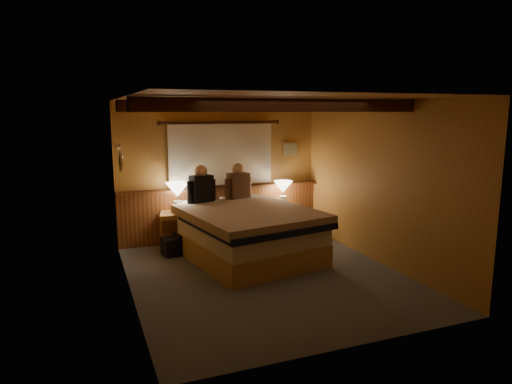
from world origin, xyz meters
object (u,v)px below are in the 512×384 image
nightstand_left (178,230)px  person_left (201,187)px  nightstand_right (284,221)px  lamp_right (283,188)px  bed (246,232)px  person_right (238,184)px  lamp_left (177,192)px  duffel_bag (178,245)px

nightstand_left → person_left: 0.82m
nightstand_right → lamp_right: 0.59m
bed → lamp_right: 1.47m
nightstand_right → person_left: person_left is taller
bed → nightstand_right: (1.05, 0.88, -0.11)m
nightstand_left → lamp_right: lamp_right is taller
person_left → person_right: person_left is taller
lamp_left → nightstand_left: bearing=-134.1°
nightstand_right → duffel_bag: nightstand_right is taller
lamp_left → bed: bearing=-45.8°
person_right → nightstand_left: bearing=165.8°
lamp_left → lamp_right: (1.91, 0.02, -0.07)m
lamp_right → person_left: (-1.54, -0.15, 0.14)m
person_left → duffel_bag: person_left is taller
nightstand_left → duffel_bag: bearing=-91.2°
nightstand_left → nightstand_right: bearing=12.3°
nightstand_right → person_right: (-0.87, -0.02, 0.73)m
nightstand_right → bed: bearing=-135.3°
nightstand_right → person_right: person_right is taller
lamp_right → person_left: 1.55m
nightstand_left → person_right: 1.28m
nightstand_left → lamp_right: 2.01m
person_left → person_right: 0.68m
bed → lamp_left: size_ratio=5.14×
bed → duffel_bag: bed is taller
lamp_left → duffel_bag: (-0.10, -0.36, -0.80)m
nightstand_left → lamp_right: size_ratio=1.45×
nightstand_right → lamp_right: bearing=110.7°
nightstand_left → nightstand_right: (1.93, 0.01, -0.01)m
nightstand_left → lamp_left: bearing=57.9°
nightstand_right → lamp_left: (-1.92, 0.01, 0.66)m
lamp_right → person_left: bearing=-174.5°
person_right → person_left: bearing=174.7°
person_left → person_right: bearing=-7.5°
lamp_left → duffel_bag: size_ratio=0.97×
lamp_right → duffel_bag: lamp_right is taller
lamp_right → duffel_bag: bearing=-169.2°
person_left → person_right: size_ratio=1.02×
person_left → lamp_left: bearing=145.3°
duffel_bag → lamp_right: bearing=1.2°
bed → lamp_left: (-0.87, 0.89, 0.54)m
lamp_right → person_left: size_ratio=0.68×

